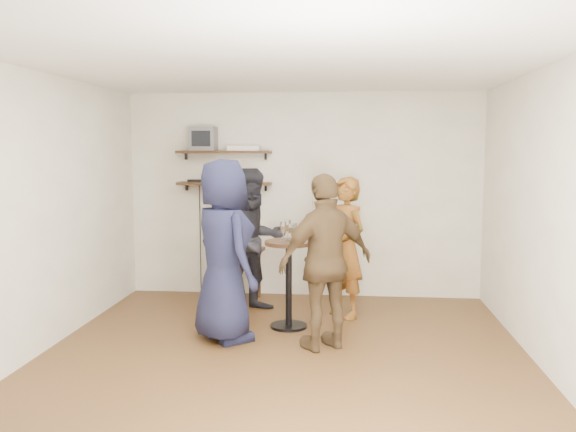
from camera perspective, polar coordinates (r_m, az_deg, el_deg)
The scene contains 18 objects.
room at distance 5.32m, azimuth -0.55°, elevation -0.09°, with size 4.58×5.08×2.68m.
shelf_upper at distance 7.80m, azimuth -6.02°, elevation 5.98°, with size 1.20×0.25×0.04m, color black.
shelf_lower at distance 7.81m, azimuth -5.98°, elevation 3.04°, with size 1.20×0.25×0.04m, color black.
crt_monitor at distance 7.85m, azimuth -7.90°, elevation 7.18°, with size 0.32×0.30×0.30m, color #59595B.
dvd_deck at distance 7.75m, azimuth -4.10°, elevation 6.35°, with size 0.40×0.24×0.06m, color silver.
radio at distance 7.78m, azimuth -5.02°, elevation 3.54°, with size 0.22×0.10×0.10m, color black.
power_strip at distance 7.93m, azimuth -8.32°, elevation 3.30°, with size 0.30×0.05×0.03m, color black.
side_table at distance 7.59m, azimuth -4.60°, elevation -3.93°, with size 0.59×0.59×0.65m.
vase_lilies at distance 7.52m, azimuth -4.64°, elevation -0.85°, with size 0.19×0.20×0.96m.
drinks_table at distance 6.45m, azimuth 0.07°, elevation -5.28°, with size 0.51×0.51×0.93m.
wine_glass_fl at distance 6.35m, azimuth -0.44°, elevation -1.13°, with size 0.07×0.07×0.21m.
wine_glass_fr at distance 6.34m, azimuth 0.55°, elevation -1.24°, with size 0.06×0.06×0.19m.
wine_glass_bl at distance 6.43m, azimuth -0.04°, elevation -0.98°, with size 0.07×0.07×0.22m.
wine_glass_br at distance 6.37m, azimuth 0.30°, elevation -1.24°, with size 0.06×0.06×0.18m.
person_plaid at distance 6.86m, azimuth 5.38°, elevation -2.95°, with size 0.58×0.38×1.58m, color red.
person_dark at distance 7.06m, azimuth -3.19°, elevation -2.31°, with size 0.81×0.63×1.67m, color black.
person_navy at distance 6.01m, azimuth -6.06°, elevation -3.23°, with size 0.88×0.57×1.80m, color black.
person_brown at distance 5.75m, azimuth 3.59°, elevation -4.33°, with size 0.98×0.41×1.67m, color #4F3921.
Camera 1 is at (0.57, -5.26, 1.90)m, focal length 38.00 mm.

